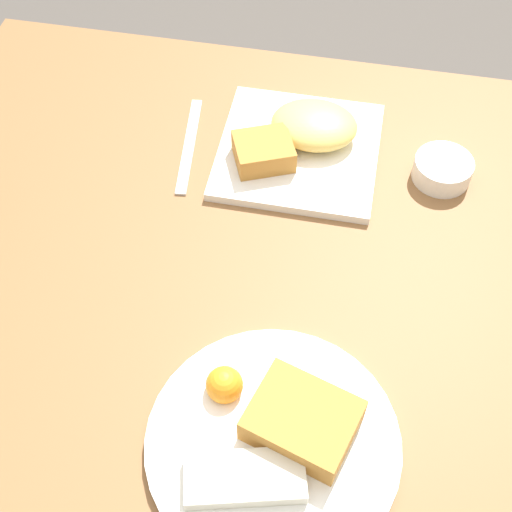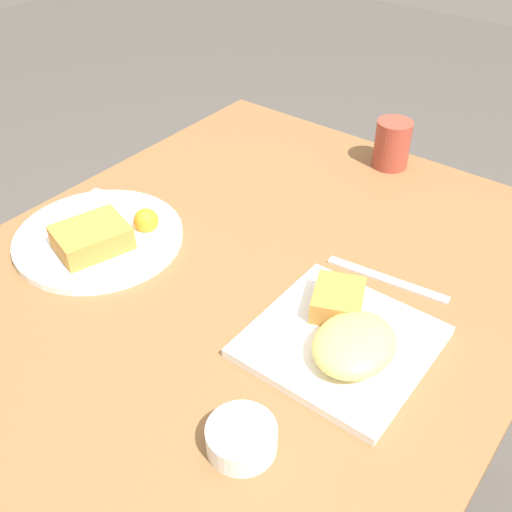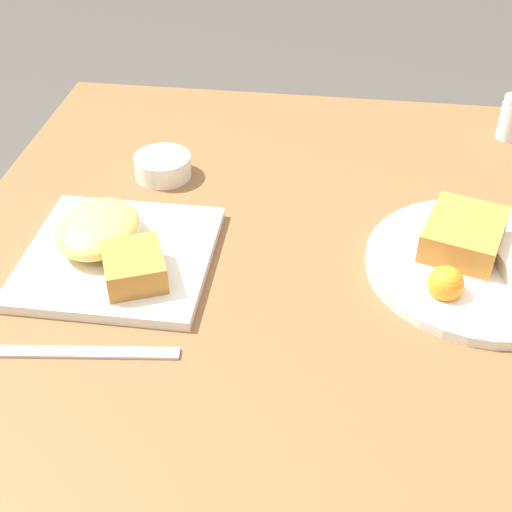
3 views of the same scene
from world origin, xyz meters
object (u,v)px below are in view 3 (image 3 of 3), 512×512
(plate_oval_far, at_px, (478,259))
(sauce_ramekin, at_px, (163,165))
(salt_shaker, at_px, (512,120))
(plate_square_near, at_px, (113,247))
(butter_knife, at_px, (89,352))

(plate_oval_far, distance_m, sauce_ramekin, 0.48)
(salt_shaker, bearing_deg, plate_oval_far, -13.83)
(plate_square_near, bearing_deg, plate_oval_far, 95.49)
(plate_square_near, distance_m, butter_knife, 0.17)
(sauce_ramekin, relative_size, salt_shaker, 1.17)
(plate_square_near, bearing_deg, sauce_ramekin, 176.35)
(plate_square_near, distance_m, sauce_ramekin, 0.21)
(plate_square_near, relative_size, plate_oval_far, 0.82)
(plate_square_near, distance_m, plate_oval_far, 0.46)
(sauce_ramekin, xyz_separation_m, salt_shaker, (-0.20, 0.54, 0.01))
(sauce_ramekin, xyz_separation_m, butter_knife, (0.38, 0.01, -0.02))
(sauce_ramekin, height_order, butter_knife, sauce_ramekin)
(sauce_ramekin, height_order, salt_shaker, salt_shaker)
(plate_oval_far, height_order, sauce_ramekin, plate_oval_far)
(sauce_ramekin, bearing_deg, plate_oval_far, 69.45)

